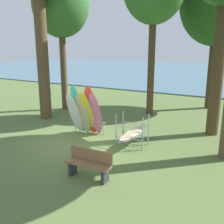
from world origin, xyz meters
TOP-DOWN VIEW (x-y plane):
  - ground_plane at (0.00, 0.00)m, footprint 80.00×80.00m
  - lake_water at (0.00, 29.80)m, footprint 80.00×36.00m
  - tree_far_left_back at (-4.04, 4.23)m, footprint 3.17×3.17m
  - tree_deep_back at (3.53, 8.67)m, footprint 4.20×4.20m
  - leaning_board_pile at (-0.26, 0.87)m, footprint 1.54×1.16m
  - board_storage_rack at (1.99, 0.82)m, footprint 1.15×2.12m
  - park_bench at (1.95, -2.17)m, footprint 1.41×0.45m

SIDE VIEW (x-z plane):
  - ground_plane at x=0.00m, z-range 0.00..0.00m
  - lake_water at x=0.00m, z-range 0.00..0.10m
  - park_bench at x=1.95m, z-range 0.03..0.88m
  - board_storage_rack at x=1.99m, z-range -0.15..1.10m
  - leaning_board_pile at x=-0.26m, z-range -0.11..2.15m
  - tree_far_left_back at x=-4.04m, z-range 2.01..9.81m
  - tree_deep_back at x=3.53m, z-range 1.81..10.34m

